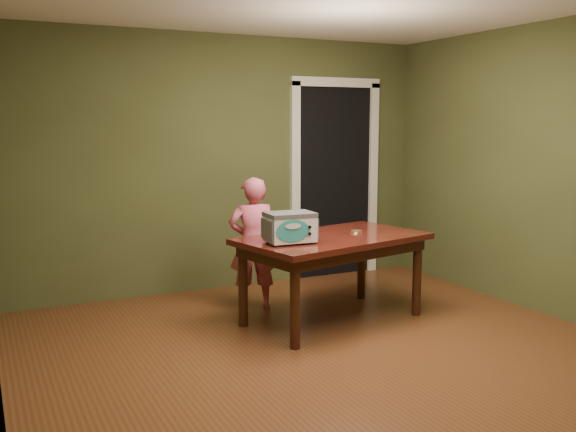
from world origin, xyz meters
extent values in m
plane|color=brown|center=(0.00, 0.00, 0.00)|extent=(5.00, 5.00, 0.00)
cube|color=#47512B|center=(0.00, 2.50, 1.30)|extent=(4.50, 0.02, 2.60)
cube|color=black|center=(1.30, 2.80, 1.05)|extent=(0.90, 0.60, 2.10)
cube|color=black|center=(1.30, 2.48, 1.05)|extent=(0.90, 0.02, 2.10)
cube|color=white|center=(0.80, 2.47, 1.05)|extent=(0.10, 0.06, 2.20)
cube|color=white|center=(1.80, 2.47, 1.05)|extent=(0.10, 0.06, 2.20)
cube|color=white|center=(1.30, 2.47, 2.15)|extent=(1.10, 0.06, 0.10)
cube|color=black|center=(0.42, 0.99, 0.72)|extent=(1.75, 1.21, 0.05)
cube|color=black|center=(0.42, 0.99, 0.65)|extent=(1.61, 1.07, 0.10)
cylinder|color=black|center=(-0.19, 0.50, 0.35)|extent=(0.08, 0.08, 0.70)
cylinder|color=black|center=(-0.34, 1.19, 0.35)|extent=(0.08, 0.08, 0.70)
cylinder|color=black|center=(1.18, 0.80, 0.35)|extent=(0.08, 0.08, 0.70)
cylinder|color=black|center=(1.03, 1.48, 0.35)|extent=(0.08, 0.08, 0.70)
cylinder|color=#4C4F54|center=(-0.22, 0.77, 0.76)|extent=(0.03, 0.03, 0.02)
cylinder|color=#4C4F54|center=(-0.21, 0.98, 0.76)|extent=(0.03, 0.03, 0.02)
cylinder|color=#4C4F54|center=(0.09, 0.76, 0.76)|extent=(0.03, 0.03, 0.02)
cylinder|color=#4C4F54|center=(0.10, 0.96, 0.76)|extent=(0.03, 0.03, 0.02)
cube|color=silver|center=(-0.06, 0.87, 0.87)|extent=(0.39, 0.29, 0.21)
cube|color=#4C4F54|center=(-0.06, 0.87, 0.98)|extent=(0.40, 0.29, 0.03)
cube|color=#4C4F54|center=(-0.25, 0.88, 0.87)|extent=(0.03, 0.24, 0.16)
cube|color=#4C4F54|center=(0.14, 0.86, 0.87)|extent=(0.03, 0.24, 0.16)
ellipsoid|color=teal|center=(-0.10, 0.73, 0.87)|extent=(0.28, 0.02, 0.18)
cylinder|color=black|center=(0.05, 0.72, 0.90)|extent=(0.03, 0.01, 0.03)
cylinder|color=black|center=(0.05, 0.72, 0.84)|extent=(0.02, 0.01, 0.02)
cylinder|color=silver|center=(0.69, 1.04, 0.76)|extent=(0.10, 0.10, 0.02)
cylinder|color=#4D3119|center=(0.69, 1.04, 0.77)|extent=(0.09, 0.09, 0.01)
cube|color=#FFD46E|center=(0.68, 1.02, 0.75)|extent=(0.13, 0.16, 0.01)
imported|color=#D35774|center=(-0.05, 1.64, 0.61)|extent=(0.51, 0.40, 1.23)
camera|label=1|loc=(-2.32, -3.70, 1.72)|focal=40.00mm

